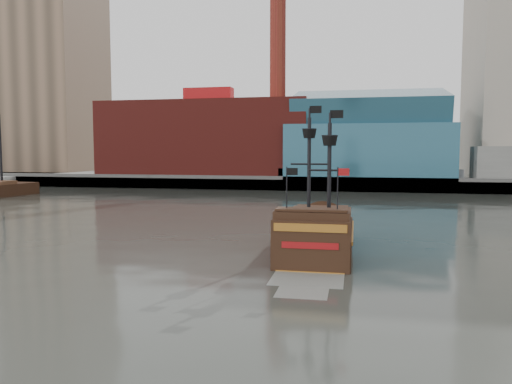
# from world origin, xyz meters

# --- Properties ---
(ground) EXTENTS (400.00, 400.00, 0.00)m
(ground) POSITION_xyz_m (0.00, 0.00, 0.00)
(ground) COLOR #2D2F29
(ground) RESTS_ON ground
(promenade_far) EXTENTS (220.00, 60.00, 2.00)m
(promenade_far) POSITION_xyz_m (0.00, 92.00, 1.00)
(promenade_far) COLOR slate
(promenade_far) RESTS_ON ground
(seawall) EXTENTS (220.00, 1.00, 2.60)m
(seawall) POSITION_xyz_m (0.00, 62.50, 1.30)
(seawall) COLOR #4C4C49
(seawall) RESTS_ON ground
(skyline) EXTENTS (149.00, 45.00, 62.00)m
(skyline) POSITION_xyz_m (5.21, 84.56, 24.55)
(skyline) COLOR #7D614B
(skyline) RESTS_ON promenade_far
(pirate_ship) EXTENTS (5.01, 15.24, 11.37)m
(pirate_ship) POSITION_xyz_m (5.93, 8.21, 1.03)
(pirate_ship) COLOR black
(pirate_ship) RESTS_ON ground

